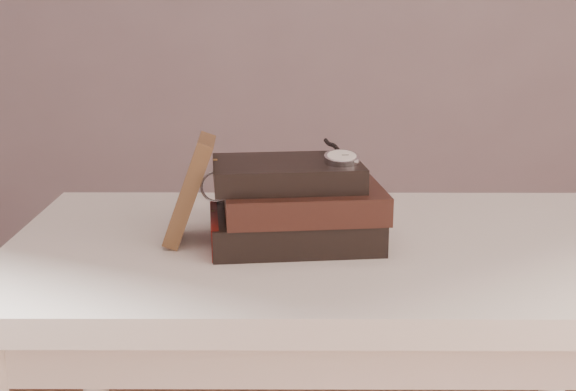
{
  "coord_description": "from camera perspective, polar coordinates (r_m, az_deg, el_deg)",
  "views": [
    {
      "loc": [
        -0.06,
        -0.8,
        1.12
      ],
      "look_at": [
        -0.07,
        0.34,
        0.82
      ],
      "focal_mm": 48.81,
      "sensor_mm": 36.0,
      "label": 1
    }
  ],
  "objects": [
    {
      "name": "pocket_watch",
      "position": [
        1.16,
        3.87,
        2.82
      ],
      "size": [
        0.06,
        0.16,
        0.02
      ],
      "color": "silver",
      "rests_on": "book_stack"
    },
    {
      "name": "eyeglasses",
      "position": [
        1.25,
        -4.02,
        0.71
      ],
      "size": [
        0.12,
        0.13,
        0.05
      ],
      "color": "silver",
      "rests_on": "book_stack"
    },
    {
      "name": "book_stack",
      "position": [
        1.18,
        0.56,
        -0.76
      ],
      "size": [
        0.27,
        0.2,
        0.13
      ],
      "color": "black",
      "rests_on": "table"
    },
    {
      "name": "table",
      "position": [
        1.24,
        3.23,
        -7.36
      ],
      "size": [
        1.0,
        0.6,
        0.75
      ],
      "color": "silver",
      "rests_on": "ground"
    },
    {
      "name": "journal",
      "position": [
        1.19,
        -7.18,
        0.44
      ],
      "size": [
        0.09,
        0.11,
        0.16
      ],
      "primitive_type": "cube",
      "rotation": [
        0.0,
        0.36,
        0.06
      ],
      "color": "#432B19",
      "rests_on": "table"
    }
  ]
}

